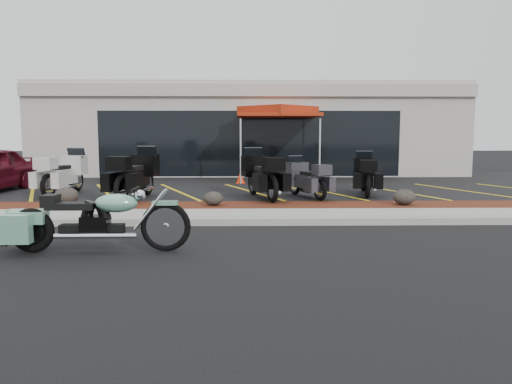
{
  "coord_description": "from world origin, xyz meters",
  "views": [
    {
      "loc": [
        -0.16,
        -9.44,
        1.92
      ],
      "look_at": [
        0.06,
        1.2,
        0.66
      ],
      "focal_mm": 35.0,
      "sensor_mm": 36.0,
      "label": 1
    }
  ],
  "objects_px": {
    "touring_white": "(77,170)",
    "traffic_cone": "(240,177)",
    "popup_canopy": "(278,113)",
    "hero_cruiser": "(166,219)"
  },
  "relations": [
    {
      "from": "hero_cruiser",
      "to": "traffic_cone",
      "type": "height_order",
      "value": "hero_cruiser"
    },
    {
      "from": "touring_white",
      "to": "traffic_cone",
      "type": "height_order",
      "value": "touring_white"
    },
    {
      "from": "touring_white",
      "to": "traffic_cone",
      "type": "relative_size",
      "value": 5.49
    },
    {
      "from": "traffic_cone",
      "to": "touring_white",
      "type": "bearing_deg",
      "value": -153.63
    },
    {
      "from": "popup_canopy",
      "to": "traffic_cone",
      "type": "bearing_deg",
      "value": -151.75
    },
    {
      "from": "hero_cruiser",
      "to": "popup_canopy",
      "type": "bearing_deg",
      "value": 76.62
    },
    {
      "from": "hero_cruiser",
      "to": "popup_canopy",
      "type": "relative_size",
      "value": 0.87
    },
    {
      "from": "touring_white",
      "to": "popup_canopy",
      "type": "height_order",
      "value": "popup_canopy"
    },
    {
      "from": "touring_white",
      "to": "popup_canopy",
      "type": "distance_m",
      "value": 7.53
    },
    {
      "from": "popup_canopy",
      "to": "touring_white",
      "type": "bearing_deg",
      "value": -162.14
    }
  ]
}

